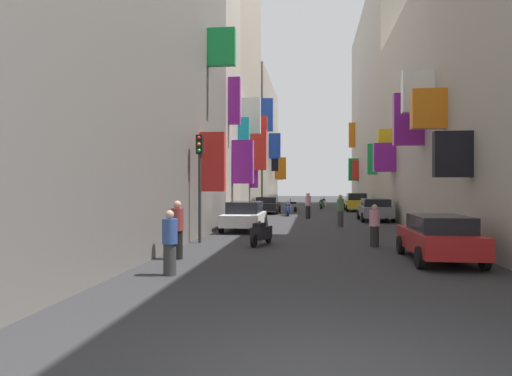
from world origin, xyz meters
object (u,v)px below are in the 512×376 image
at_px(scooter_white, 324,203).
at_px(scooter_green, 321,204).
at_px(parked_car_red, 439,237).
at_px(traffic_light_near_corner, 200,169).
at_px(pedestrian_near_left, 375,226).
at_px(pedestrian_near_right, 170,243).
at_px(parked_car_white, 245,215).
at_px(parked_car_black, 267,205).
at_px(pedestrian_mid_street, 308,205).
at_px(scooter_silver, 292,206).
at_px(parked_car_yellow, 356,202).
at_px(scooter_black, 261,233).
at_px(parked_car_grey, 375,209).
at_px(pedestrian_crossing, 177,230).
at_px(scooter_blue, 288,210).
at_px(pedestrian_far_away, 340,211).

distance_m(scooter_white, scooter_green, 4.42).
xyz_separation_m(parked_car_red, traffic_light_near_corner, (-8.08, 3.66, 2.15)).
bearing_deg(traffic_light_near_corner, scooter_white, 80.41).
bearing_deg(pedestrian_near_left, pedestrian_near_right, -132.49).
bearing_deg(pedestrian_near_left, parked_car_white, 134.41).
distance_m(parked_car_black, pedestrian_mid_street, 6.66).
distance_m(scooter_silver, scooter_green, 5.99).
relative_size(parked_car_yellow, scooter_white, 2.07).
xyz_separation_m(parked_car_white, parked_car_black, (-0.29, 14.73, -0.04)).
bearing_deg(scooter_white, parked_car_red, -85.96).
distance_m(scooter_black, pedestrian_near_right, 6.42).
relative_size(parked_car_grey, scooter_white, 2.20).
bearing_deg(parked_car_yellow, parked_car_white, -110.57).
relative_size(scooter_silver, pedestrian_mid_street, 1.02).
height_order(parked_car_white, pedestrian_crossing, pedestrian_crossing).
bearing_deg(parked_car_grey, pedestrian_near_left, -97.30).
distance_m(scooter_blue, pedestrian_crossing, 21.55).
xyz_separation_m(parked_car_grey, parked_car_yellow, (-0.13, 11.82, 0.07)).
xyz_separation_m(scooter_green, pedestrian_near_left, (1.44, -28.69, 0.30)).
relative_size(parked_car_black, traffic_light_near_corner, 0.98).
bearing_deg(pedestrian_far_away, scooter_silver, 102.42).
bearing_deg(scooter_blue, parked_car_black, 123.59).
xyz_separation_m(scooter_blue, pedestrian_mid_street, (1.51, -2.99, 0.44)).
relative_size(scooter_black, pedestrian_mid_street, 1.07).
relative_size(scooter_silver, pedestrian_near_left, 1.19).
bearing_deg(pedestrian_near_left, scooter_black, -178.84).
bearing_deg(parked_car_black, traffic_light_near_corner, -92.03).
bearing_deg(pedestrian_crossing, traffic_light_near_corner, 94.31).
relative_size(scooter_blue, pedestrian_far_away, 1.08).
height_order(scooter_black, pedestrian_near_right, pedestrian_near_right).
relative_size(pedestrian_crossing, pedestrian_near_left, 1.15).
height_order(parked_car_white, scooter_silver, parked_car_white).
xyz_separation_m(pedestrian_near_left, pedestrian_mid_street, (-2.58, 14.73, 0.14)).
relative_size(parked_car_grey, parked_car_yellow, 1.06).
bearing_deg(parked_car_black, parked_car_white, -88.86).
height_order(scooter_silver, scooter_green, same).
height_order(parked_car_grey, scooter_white, parked_car_grey).
xyz_separation_m(parked_car_red, pedestrian_far_away, (-2.19, 11.74, 0.15)).
bearing_deg(scooter_white, parked_car_white, -99.37).
bearing_deg(scooter_silver, scooter_blue, -90.97).
bearing_deg(scooter_silver, parked_car_red, -78.39).
height_order(scooter_black, pedestrian_crossing, pedestrian_crossing).
relative_size(parked_car_red, scooter_blue, 2.26).
bearing_deg(pedestrian_crossing, scooter_silver, 85.08).
height_order(scooter_silver, pedestrian_crossing, pedestrian_crossing).
relative_size(scooter_white, scooter_silver, 1.03).
bearing_deg(parked_car_red, pedestrian_mid_street, 102.63).
distance_m(scooter_white, scooter_silver, 10.24).
distance_m(pedestrian_crossing, pedestrian_near_right, 2.64).
height_order(pedestrian_mid_street, pedestrian_far_away, pedestrian_mid_street).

